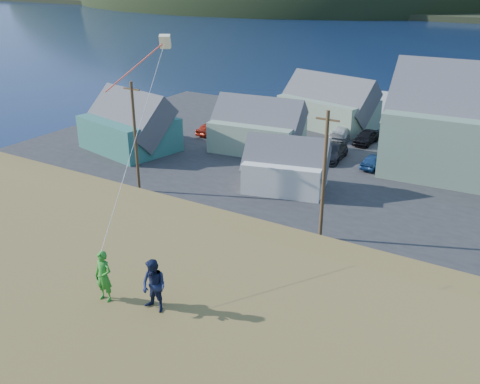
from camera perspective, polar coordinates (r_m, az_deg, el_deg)
name	(u,v)px	position (r m, az deg, el deg)	size (l,w,h in m)	color
ground	(306,247)	(36.52, 7.07, -5.87)	(900.00, 900.00, 0.00)	#0A1638
grass_strip	(293,259)	(34.90, 5.69, -7.16)	(110.00, 8.00, 0.10)	#4C3D19
waterfront_lot	(384,171)	(51.20, 15.08, 2.20)	(72.00, 36.00, 0.12)	#28282B
wharf	(393,107)	(73.91, 16.00, 8.70)	(26.00, 14.00, 0.90)	gray
shed_teal	(129,124)	(55.79, -11.76, 7.13)	(10.52, 8.37, 7.44)	#2C6860
shed_palegreen_near	(257,127)	(54.40, 1.87, 6.92)	(9.78, 6.80, 6.65)	gray
shed_white	(286,166)	(44.72, 4.90, 2.77)	(7.88, 6.18, 5.53)	silver
shed_palegreen_far	(328,103)	(63.88, 9.41, 9.32)	(12.02, 8.42, 7.37)	gray
utility_poles	(329,177)	(35.55, 9.45, 1.63)	(33.28, 0.24, 9.59)	#47331E
parked_cars	(314,139)	(56.57, 7.86, 5.57)	(26.64, 12.11, 1.55)	#AB2715
kite_flyer_green	(104,276)	(18.28, -14.35, -8.71)	(0.65, 0.43, 1.79)	#248023
kite_flyer_navy	(154,286)	(17.43, -9.16, -9.87)	(0.88, 0.69, 1.81)	#161D3C
kite_rig	(160,48)	(23.16, -8.56, 14.95)	(2.11, 4.03, 9.77)	#F9ECBD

